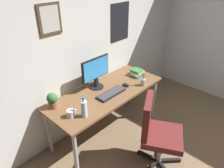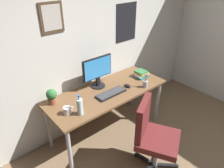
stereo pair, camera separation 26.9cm
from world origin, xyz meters
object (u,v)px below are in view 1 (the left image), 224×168
water_bottle (84,109)px  book_stack_left (137,73)px  keyboard (111,93)px  computer_mouse (126,85)px  coffee_mug_near (71,113)px  potted_plant (52,100)px  pen_cup (143,82)px  monitor (96,72)px  office_chair (156,131)px

water_bottle → book_stack_left: water_bottle is taller
keyboard → water_bottle: 0.56m
computer_mouse → coffee_mug_near: (-0.95, 0.01, 0.03)m
keyboard → water_bottle: size_ratio=1.70×
water_bottle → potted_plant: water_bottle is taller
coffee_mug_near → pen_cup: 1.14m
computer_mouse → pen_cup: (0.18, -0.16, 0.04)m
keyboard → computer_mouse: computer_mouse is taller
monitor → office_chair: bearing=-88.6°
office_chair → pen_cup: 0.76m
monitor → pen_cup: (0.49, -0.45, -0.19)m
potted_plant → pen_cup: pen_cup is taller
pen_cup → potted_plant: bearing=157.8°
water_bottle → potted_plant: size_ratio=1.29×
monitor → book_stack_left: bearing=-16.7°
office_chair → pen_cup: office_chair is taller
keyboard → pen_cup: size_ratio=2.15×
computer_mouse → book_stack_left: book_stack_left is taller
keyboard → pen_cup: bearing=-18.9°
potted_plant → book_stack_left: (1.36, -0.23, -0.06)m
monitor → pen_cup: size_ratio=2.30×
office_chair → pen_cup: size_ratio=4.75×
office_chair → keyboard: office_chair is taller
computer_mouse → potted_plant: size_ratio=0.56×
computer_mouse → office_chair: bearing=-111.6°
computer_mouse → potted_plant: potted_plant is taller
book_stack_left → coffee_mug_near: bearing=-176.9°
pen_cup → coffee_mug_near: bearing=171.3°
keyboard → computer_mouse: 0.30m
book_stack_left → monitor: bearing=163.3°
monitor → pen_cup: 0.69m
office_chair → potted_plant: bearing=124.6°
keyboard → computer_mouse: (0.30, -0.00, 0.01)m
book_stack_left → office_chair: bearing=-129.6°
office_chair → computer_mouse: size_ratio=8.64×
computer_mouse → monitor: bearing=136.7°
keyboard → computer_mouse: size_ratio=3.91×
keyboard → water_bottle: bearing=-169.9°
keyboard → pen_cup: 0.51m
keyboard → pen_cup: (0.48, -0.17, 0.04)m
coffee_mug_near → pen_cup: pen_cup is taller
office_chair → pen_cup: (0.46, 0.55, 0.26)m
office_chair → keyboard: size_ratio=2.21×
computer_mouse → pen_cup: pen_cup is taller
water_bottle → pen_cup: bearing=-3.9°
office_chair → water_bottle: (-0.56, 0.61, 0.31)m
monitor → water_bottle: (-0.54, -0.38, -0.13)m
office_chair → book_stack_left: bearing=50.4°
office_chair → computer_mouse: 0.79m
coffee_mug_near → office_chair: bearing=-47.0°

